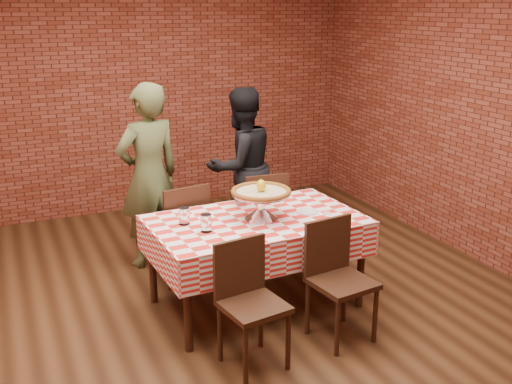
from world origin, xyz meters
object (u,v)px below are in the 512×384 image
Objects in this scene: pizza at (261,192)px; chair_far_right at (260,215)px; pizza_stand at (261,206)px; diner_black at (241,166)px; water_glass_left at (206,223)px; water_glass_right at (184,216)px; table at (256,263)px; chair_near_right at (342,283)px; diner_olive at (149,176)px; chair_far_left at (178,231)px; chair_near_left at (254,308)px; condiment_caddy at (239,198)px.

chair_far_right is (0.38, 0.86, -0.52)m from pizza.
pizza reaches higher than pizza_stand.
water_glass_left is at bearing 45.29° from diner_black.
water_glass_right is at bearing 38.21° from diner_black.
table is 0.82m from chair_near_right.
chair_far_right is 1.12m from diner_olive.
chair_far_left is 0.61m from diner_olive.
chair_far_left reaches higher than chair_near_left.
condiment_caddy reaches higher than water_glass_right.
condiment_caddy is at bearing 125.43° from chair_far_left.
chair_far_right is at bearing 47.60° from water_glass_left.
water_glass_right is (-0.56, 0.11, 0.45)m from table.
chair_far_right is 0.64m from diner_black.
chair_far_right reaches higher than table.
pizza is 0.95m from chair_near_right.
condiment_caddy is 0.17× the size of chair_far_right.
diner_olive reaches higher than chair_near_left.
diner_black is (0.40, 1.39, -0.06)m from pizza_stand.
diner_olive is at bearing -80.97° from chair_far_left.
water_glass_right is 0.08× the size of diner_black.
chair_near_left is (-0.36, -1.13, -0.40)m from condiment_caddy.
pizza is at bearing 11.33° from water_glass_left.
water_glass_right is 0.15× the size of chair_near_left.
diner_olive reaches higher than pizza_stand.
chair_near_right is (0.92, -0.84, -0.38)m from water_glass_right.
diner_black reaches higher than pizza_stand.
condiment_caddy is (-0.05, 0.34, -0.14)m from pizza.
chair_near_right reaches higher than table.
pizza_stand is 3.14× the size of condiment_caddy.
chair_far_left reaches higher than water_glass_left.
chair_near_right is (0.32, -0.72, -0.42)m from pizza_stand.
chair_far_left is at bearing 22.27° from diner_black.
table is at bearing 108.51° from chair_near_right.
diner_olive reaches higher than table.
condiment_caddy reaches higher than chair_far_right.
diner_black reaches higher than chair_near_right.
pizza_stand reaches higher than condiment_caddy.
water_glass_left is 0.88× the size of condiment_caddy.
pizza reaches higher than table.
chair_far_left is at bearing 110.11° from chair_near_right.
diner_black reaches higher than chair_far_right.
condiment_caddy is 1.14m from diner_black.
pizza_stand is at bearing -10.95° from water_glass_right.
water_glass_left is at bearing -166.39° from table.
water_glass_left is 1.00× the size of water_glass_right.
pizza reaches higher than water_glass_right.
diner_black is (0.86, 0.63, 0.35)m from chair_far_left.
chair_near_right reaches higher than water_glass_left.
condiment_caddy is 0.70m from chair_far_left.
pizza is 1.45m from diner_black.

